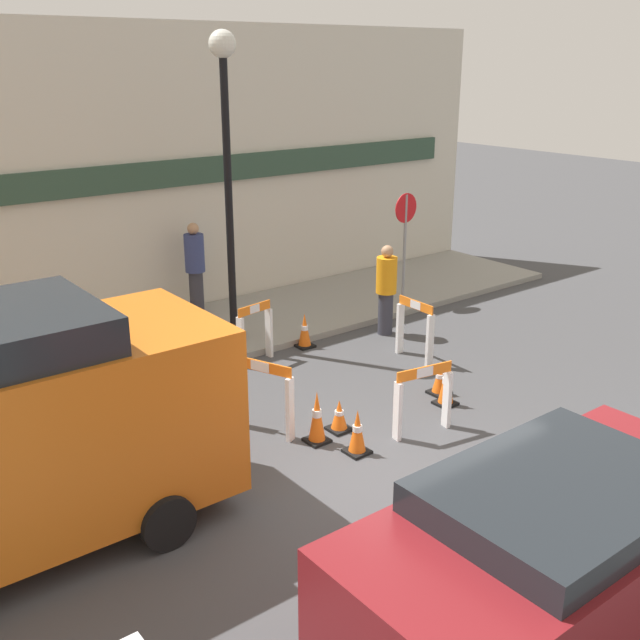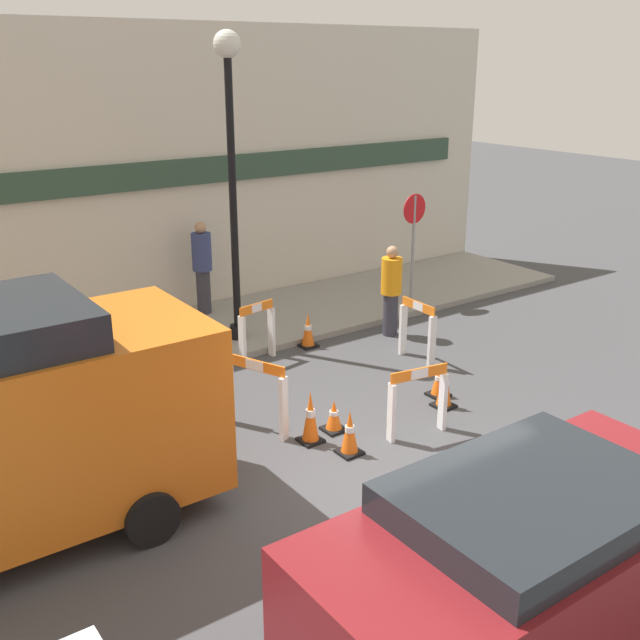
{
  "view_description": "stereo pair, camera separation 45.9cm",
  "coord_description": "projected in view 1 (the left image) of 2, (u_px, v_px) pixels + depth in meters",
  "views": [
    {
      "loc": [
        -5.37,
        -5.57,
        4.85
      ],
      "look_at": [
        1.36,
        3.09,
        1.0
      ],
      "focal_mm": 42.0,
      "sensor_mm": 36.0,
      "label": 1
    },
    {
      "loc": [
        -5.0,
        -5.84,
        4.85
      ],
      "look_at": [
        1.36,
        3.09,
        1.0
      ],
      "focal_mm": 42.0,
      "sensor_mm": 36.0,
      "label": 2
    }
  ],
  "objects": [
    {
      "name": "sidewalk_slab",
      "position": [
        162.0,
        344.0,
        13.25
      ],
      "size": [
        18.0,
        2.84,
        0.12
      ],
      "color": "gray",
      "rests_on": "ground_plane"
    },
    {
      "name": "barricade_2",
      "position": [
        415.0,
        328.0,
        12.56
      ],
      "size": [
        0.15,
        0.8,
        1.05
      ],
      "rotation": [
        0.0,
        0.0,
        7.83
      ],
      "color": "white",
      "rests_on": "ground_plane"
    },
    {
      "name": "streetlamp_post",
      "position": [
        227.0,
        149.0,
        12.23
      ],
      "size": [
        0.44,
        0.44,
        5.16
      ],
      "color": "black",
      "rests_on": "sidewalk_slab"
    },
    {
      "name": "traffic_cone_3",
      "position": [
        317.0,
        418.0,
        9.88
      ],
      "size": [
        0.3,
        0.3,
        0.73
      ],
      "color": "black",
      "rests_on": "ground_plane"
    },
    {
      "name": "barricade_3",
      "position": [
        255.0,
        332.0,
        12.46
      ],
      "size": [
        0.72,
        0.25,
        1.02
      ],
      "rotation": [
        0.0,
        0.0,
        9.6
      ],
      "color": "white",
      "rests_on": "ground_plane"
    },
    {
      "name": "person_pedestrian",
      "position": [
        195.0,
        266.0,
        14.29
      ],
      "size": [
        0.46,
        0.46,
        1.81
      ],
      "rotation": [
        0.0,
        0.0,
        3.4
      ],
      "color": "#33333D",
      "rests_on": "sidewalk_slab"
    },
    {
      "name": "barricade_0",
      "position": [
        261.0,
        393.0,
        10.06
      ],
      "size": [
        0.49,
        0.95,
        1.06
      ],
      "rotation": [
        0.0,
        0.0,
        5.1
      ],
      "color": "white",
      "rests_on": "ground_plane"
    },
    {
      "name": "barricade_1",
      "position": [
        423.0,
        397.0,
        10.06
      ],
      "size": [
        0.88,
        0.28,
        0.98
      ],
      "rotation": [
        0.0,
        0.0,
        6.11
      ],
      "color": "white",
      "rests_on": "ground_plane"
    },
    {
      "name": "traffic_cone_0",
      "position": [
        440.0,
        379.0,
        11.35
      ],
      "size": [
        0.3,
        0.3,
        0.5
      ],
      "color": "black",
      "rests_on": "ground_plane"
    },
    {
      "name": "stop_sign",
      "position": [
        405.0,
        229.0,
        15.14
      ],
      "size": [
        0.6,
        0.06,
        2.19
      ],
      "rotation": [
        0.0,
        0.0,
        3.2
      ],
      "color": "gray",
      "rests_on": "sidewalk_slab"
    },
    {
      "name": "ground_plane",
      "position": [
        389.0,
        491.0,
        8.86
      ],
      "size": [
        60.0,
        60.0,
        0.0
      ],
      "primitive_type": "plane",
      "color": "#424244"
    },
    {
      "name": "storefront_facade",
      "position": [
        114.0,
        181.0,
        13.47
      ],
      "size": [
        18.0,
        0.22,
        5.5
      ],
      "color": "beige",
      "rests_on": "ground_plane"
    },
    {
      "name": "person_worker",
      "position": [
        386.0,
        287.0,
        13.63
      ],
      "size": [
        0.52,
        0.52,
        1.68
      ],
      "rotation": [
        0.0,
        0.0,
        -2.58
      ],
      "color": "#33333D",
      "rests_on": "ground_plane"
    },
    {
      "name": "traffic_cone_1",
      "position": [
        305.0,
        331.0,
        13.19
      ],
      "size": [
        0.3,
        0.3,
        0.63
      ],
      "color": "black",
      "rests_on": "ground_plane"
    },
    {
      "name": "traffic_cone_4",
      "position": [
        339.0,
        416.0,
        10.24
      ],
      "size": [
        0.3,
        0.3,
        0.45
      ],
      "color": "black",
      "rests_on": "ground_plane"
    },
    {
      "name": "parked_car_1",
      "position": [
        553.0,
        559.0,
        6.12
      ],
      "size": [
        3.93,
        1.88,
        1.72
      ],
      "color": "maroon",
      "rests_on": "ground_plane"
    },
    {
      "name": "traffic_cone_2",
      "position": [
        446.0,
        384.0,
        10.97
      ],
      "size": [
        0.3,
        0.3,
        0.67
      ],
      "color": "black",
      "rests_on": "ground_plane"
    },
    {
      "name": "traffic_cone_5",
      "position": [
        357.0,
        432.0,
        9.62
      ],
      "size": [
        0.3,
        0.3,
        0.61
      ],
      "color": "black",
      "rests_on": "ground_plane"
    }
  ]
}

